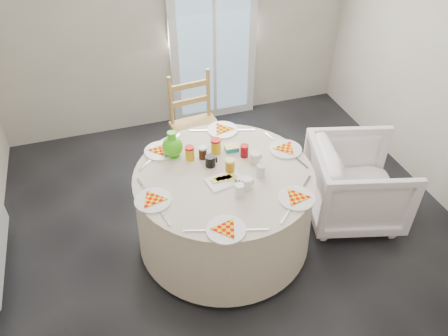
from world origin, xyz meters
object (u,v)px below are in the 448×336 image
object	(u,v)px
table	(224,208)
wooden_chair	(198,131)
armchair	(357,181)
green_pitcher	(172,142)

from	to	relation	value
table	wooden_chair	size ratio (longest dim) A/B	1.41
armchair	green_pitcher	world-z (taller)	green_pitcher
green_pitcher	table	bearing A→B (deg)	-43.32
green_pitcher	wooden_chair	bearing A→B (deg)	65.16
armchair	wooden_chair	bearing A→B (deg)	62.04
table	green_pitcher	world-z (taller)	green_pitcher
wooden_chair	green_pitcher	size ratio (longest dim) A/B	4.68
wooden_chair	armchair	size ratio (longest dim) A/B	1.26
table	wooden_chair	xyz separation A→B (m)	(0.06, 1.03, 0.09)
wooden_chair	green_pitcher	distance (m)	0.87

